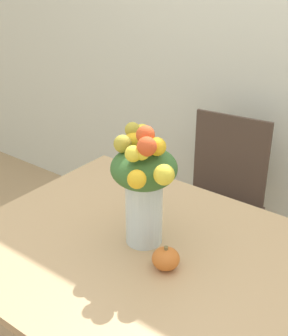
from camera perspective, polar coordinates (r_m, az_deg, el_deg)
name	(u,v)px	position (r m, az deg, el deg)	size (l,w,h in m)	color
dining_table	(135,271)	(1.69, -1.14, -12.39)	(1.16, 0.98, 0.77)	tan
flower_vase	(144,183)	(1.52, -0.03, -1.87)	(0.27, 0.25, 0.43)	silver
pumpkin	(166,259)	(1.51, 2.67, -10.97)	(0.09, 0.09, 0.08)	orange
dining_chair_near_window	(218,204)	(2.46, 9.04, -4.40)	(0.47, 0.47, 0.92)	#47382D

